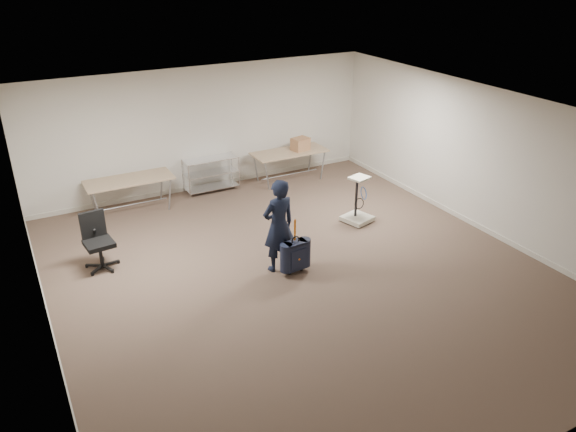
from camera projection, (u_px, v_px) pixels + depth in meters
ground at (301, 274)px, 9.63m from camera, size 9.00×9.00×0.00m
room_shell at (266, 239)px, 10.72m from camera, size 8.00×9.00×9.00m
folding_table_left at (129, 181)px, 11.69m from camera, size 1.80×0.75×0.73m
folding_table_right at (290, 153)px, 13.31m from camera, size 1.80×0.75×0.73m
wire_shelf at (211, 173)px, 12.80m from camera, size 1.22×0.47×0.80m
person at (279, 226)px, 9.45m from camera, size 0.65×0.46×1.66m
suitcase at (295, 255)px, 9.52m from camera, size 0.39×0.24×1.01m
office_chair at (100, 251)px, 9.73m from camera, size 0.61×0.61×1.00m
equipment_cart at (358, 210)px, 11.41m from camera, size 0.66×0.66×0.97m
cardboard_box at (300, 144)px, 13.31m from camera, size 0.45×0.37×0.30m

